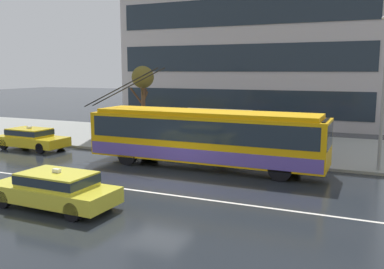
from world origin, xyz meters
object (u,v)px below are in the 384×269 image
at_px(taxi_oncoming_near, 55,188).
at_px(street_tree_bare, 143,81).
at_px(trolleybus, 205,136).
at_px(pedestrian_approaching_curb, 301,128).
at_px(taxi_queued_behind_bus, 31,138).
at_px(pedestrian_at_shelter, 222,124).
at_px(bus_shelter, 216,120).

bearing_deg(taxi_oncoming_near, street_tree_bare, 106.37).
xyz_separation_m(trolleybus, pedestrian_approaching_curb, (4.07, 3.70, 0.19)).
bearing_deg(trolleybus, pedestrian_approaching_curb, 42.24).
bearing_deg(taxi_queued_behind_bus, pedestrian_at_shelter, 16.78).
bearing_deg(taxi_oncoming_near, pedestrian_approaching_curb, 60.15).
relative_size(trolleybus, pedestrian_approaching_curb, 6.46).
bearing_deg(taxi_oncoming_near, pedestrian_at_shelter, 79.47).
xyz_separation_m(trolleybus, taxi_queued_behind_bus, (-11.54, 0.27, -0.85)).
distance_m(trolleybus, bus_shelter, 3.67).
distance_m(taxi_oncoming_near, pedestrian_approaching_curb, 13.26).
height_order(taxi_oncoming_near, pedestrian_approaching_curb, pedestrian_approaching_curb).
bearing_deg(bus_shelter, pedestrian_at_shelter, 7.49).
distance_m(taxi_queued_behind_bus, pedestrian_approaching_curb, 16.01).
bearing_deg(trolleybus, taxi_oncoming_near, -107.91).
height_order(pedestrian_at_shelter, street_tree_bare, street_tree_bare).
xyz_separation_m(pedestrian_at_shelter, pedestrian_approaching_curb, (4.46, 0.07, 0.04)).
height_order(taxi_queued_behind_bus, pedestrian_at_shelter, pedestrian_at_shelter).
relative_size(pedestrian_at_shelter, street_tree_bare, 0.40).
bearing_deg(pedestrian_at_shelter, trolleybus, -83.80).
bearing_deg(pedestrian_at_shelter, pedestrian_approaching_curb, 0.90).
distance_m(pedestrian_at_shelter, street_tree_bare, 6.32).
relative_size(trolleybus, bus_shelter, 3.22).
distance_m(taxi_queued_behind_bus, taxi_oncoming_near, 12.09).
bearing_deg(taxi_queued_behind_bus, taxi_oncoming_near, -41.69).
bearing_deg(taxi_queued_behind_bus, bus_shelter, 17.06).
height_order(taxi_queued_behind_bus, bus_shelter, bus_shelter).
bearing_deg(taxi_queued_behind_bus, trolleybus, -1.32).
bearing_deg(taxi_oncoming_near, trolleybus, 72.09).
bearing_deg(taxi_oncoming_near, taxi_queued_behind_bus, 138.31).
height_order(trolleybus, street_tree_bare, street_tree_bare).
bearing_deg(taxi_queued_behind_bus, street_tree_bare, 38.96).
relative_size(trolleybus, street_tree_bare, 2.62).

